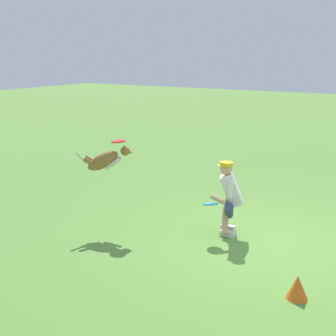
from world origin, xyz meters
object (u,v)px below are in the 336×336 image
Objects in this scene: frisbee_flying at (118,141)px; training_cone at (297,287)px; person at (229,196)px; frisbee_held at (211,204)px; dog at (106,160)px.

frisbee_flying reaches higher than training_cone.
frisbee_held is at bearing 38.35° from person.
person is 1.44× the size of dog.
person is 2.30m from dog.
training_cone is (-3.64, 1.03, -1.40)m from frisbee_flying.
person reaches higher than frisbee_held.
frisbee_flying is (-0.17, -0.17, 0.33)m from dog.
frisbee_held is at bearing -172.43° from frisbee_flying.
training_cone is (-3.81, 0.86, -1.06)m from dog.
dog reaches higher than training_cone.
frisbee_flying is at bearing 12.61° from dog.
person is at bearing -13.14° from dog.
person is 2.40m from training_cone.
person is at bearing -118.77° from frisbee_held.
frisbee_flying is 0.83× the size of training_cone.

